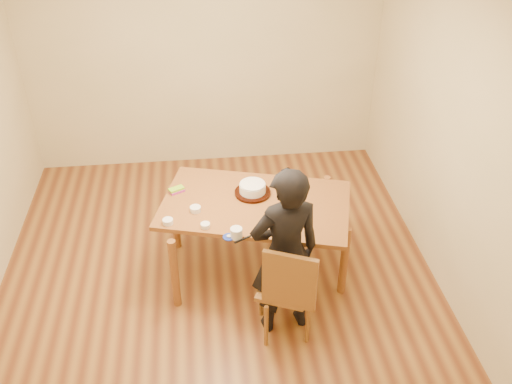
{
  "coord_description": "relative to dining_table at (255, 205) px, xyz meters",
  "views": [
    {
      "loc": [
        -0.09,
        -3.89,
        3.64
      ],
      "look_at": [
        0.35,
        0.13,
        0.9
      ],
      "focal_mm": 40.0,
      "sensor_mm": 36.0,
      "label": 1
    }
  ],
  "objects": [
    {
      "name": "room_shell",
      "position": [
        -0.35,
        0.16,
        0.62
      ],
      "size": [
        4.0,
        4.5,
        2.7
      ],
      "color": "brown",
      "rests_on": "ground"
    },
    {
      "name": "dining_table",
      "position": [
        0.0,
        0.0,
        0.0
      ],
      "size": [
        1.83,
        1.37,
        0.04
      ],
      "primitive_type": "cube",
      "rotation": [
        0.0,
        0.0,
        -0.27
      ],
      "color": "brown",
      "rests_on": "floor"
    },
    {
      "name": "dining_chair",
      "position": [
        0.15,
        -0.78,
        -0.28
      ],
      "size": [
        0.52,
        0.52,
        0.04
      ],
      "primitive_type": "cube",
      "rotation": [
        0.0,
        0.0,
        -0.41
      ],
      "color": "brown",
      "rests_on": "floor"
    },
    {
      "name": "cake_plate",
      "position": [
        -0.01,
        0.14,
        0.03
      ],
      "size": [
        0.32,
        0.32,
        0.02
      ],
      "primitive_type": "cylinder",
      "color": "#B62D0C",
      "rests_on": "dining_table"
    },
    {
      "name": "cake",
      "position": [
        -0.01,
        0.14,
        0.08
      ],
      "size": [
        0.24,
        0.24,
        0.08
      ],
      "primitive_type": "cylinder",
      "color": "white",
      "rests_on": "cake_plate"
    },
    {
      "name": "frosting_dome",
      "position": [
        -0.01,
        0.14,
        0.13
      ],
      "size": [
        0.23,
        0.23,
        0.03
      ],
      "primitive_type": "ellipsoid",
      "color": "white",
      "rests_on": "cake"
    },
    {
      "name": "frosting_tub",
      "position": [
        -0.21,
        -0.46,
        0.06
      ],
      "size": [
        0.1,
        0.1,
        0.09
      ],
      "primitive_type": "cylinder",
      "color": "white",
      "rests_on": "dining_table"
    },
    {
      "name": "frosting_lid",
      "position": [
        -0.27,
        -0.46,
        0.02
      ],
      "size": [
        0.1,
        0.1,
        0.01
      ],
      "primitive_type": "cylinder",
      "color": "#172B9A",
      "rests_on": "dining_table"
    },
    {
      "name": "frosting_dollop",
      "position": [
        -0.27,
        -0.46,
        0.04
      ],
      "size": [
        0.04,
        0.04,
        0.02
      ],
      "primitive_type": "ellipsoid",
      "color": "white",
      "rests_on": "frosting_lid"
    },
    {
      "name": "ramekin_green",
      "position": [
        -0.45,
        -0.3,
        0.04
      ],
      "size": [
        0.08,
        0.08,
        0.04
      ],
      "primitive_type": "cylinder",
      "color": "white",
      "rests_on": "dining_table"
    },
    {
      "name": "ramekin_yellow",
      "position": [
        -0.53,
        -0.06,
        0.04
      ],
      "size": [
        0.09,
        0.09,
        0.04
      ],
      "primitive_type": "cylinder",
      "color": "white",
      "rests_on": "dining_table"
    },
    {
      "name": "ramekin_multi",
      "position": [
        -0.76,
        -0.21,
        0.04
      ],
      "size": [
        0.09,
        0.09,
        0.04
      ],
      "primitive_type": "cylinder",
      "color": "white",
      "rests_on": "dining_table"
    },
    {
      "name": "candy_box_pink",
      "position": [
        -0.68,
        0.25,
        0.03
      ],
      "size": [
        0.15,
        0.12,
        0.02
      ],
      "primitive_type": "cube",
      "rotation": [
        0.0,
        0.0,
        0.46
      ],
      "color": "#E235A9",
      "rests_on": "dining_table"
    },
    {
      "name": "candy_box_green",
      "position": [
        -0.69,
        0.25,
        0.05
      ],
      "size": [
        0.15,
        0.12,
        0.02
      ],
      "primitive_type": "cube",
      "rotation": [
        0.0,
        0.0,
        0.48
      ],
      "color": "green",
      "rests_on": "candy_box_pink"
    },
    {
      "name": "spatula",
      "position": [
        -0.16,
        -0.5,
        0.02
      ],
      "size": [
        0.15,
        0.09,
        0.01
      ],
      "primitive_type": "cube",
      "rotation": [
        0.0,
        0.0,
        0.51
      ],
      "color": "black",
      "rests_on": "dining_table"
    },
    {
      "name": "person",
      "position": [
        0.15,
        -0.73,
        0.04
      ],
      "size": [
        0.62,
        0.46,
        1.54
      ],
      "primitive_type": "imported",
      "rotation": [
        0.0,
        0.0,
        3.32
      ],
      "color": "black",
      "rests_on": "floor"
    }
  ]
}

